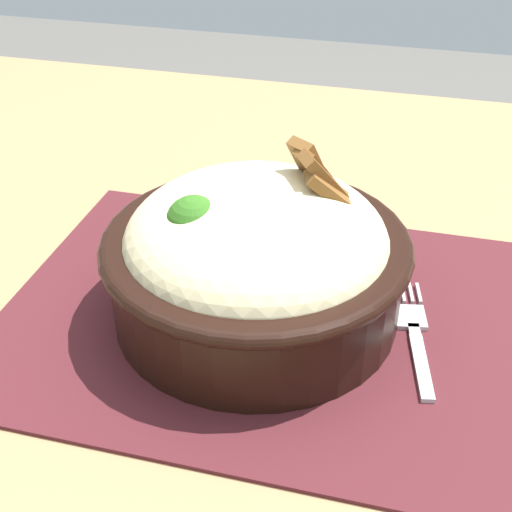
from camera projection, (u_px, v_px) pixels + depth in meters
name	position (u px, v px, depth m)	size (l,w,h in m)	color
table	(357.00, 373.00, 0.56)	(1.35, 0.93, 0.72)	#99754C
placemat	(312.00, 323.00, 0.52)	(0.46, 0.29, 0.00)	#47191E
bowl	(256.00, 257.00, 0.50)	(0.26, 0.26, 0.13)	black
fork	(414.00, 331.00, 0.50)	(0.04, 0.13, 0.00)	#B6B6B6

